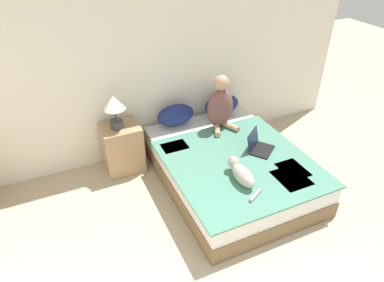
# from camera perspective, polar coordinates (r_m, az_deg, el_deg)

# --- Properties ---
(wall_back) EXTENTS (5.75, 0.05, 2.55)m
(wall_back) POSITION_cam_1_polar(r_m,az_deg,el_deg) (4.22, -7.70, 13.25)
(wall_back) COLOR silver
(wall_back) RESTS_ON ground_plane
(bed) EXTENTS (1.54, 2.00, 0.43)m
(bed) POSITION_cam_1_polar(r_m,az_deg,el_deg) (4.10, 6.34, -4.45)
(bed) COLOR brown
(bed) RESTS_ON ground_plane
(pillow_near) EXTENTS (0.50, 0.24, 0.28)m
(pillow_near) POSITION_cam_1_polar(r_m,az_deg,el_deg) (4.41, -2.76, 4.33)
(pillow_near) COLOR navy
(pillow_near) RESTS_ON bed
(pillow_far) EXTENTS (0.50, 0.24, 0.28)m
(pillow_far) POSITION_cam_1_polar(r_m,az_deg,el_deg) (4.67, 4.96, 6.00)
(pillow_far) COLOR navy
(pillow_far) RESTS_ON bed
(person_sitting) EXTENTS (0.36, 0.35, 0.70)m
(person_sitting) POSITION_cam_1_polar(r_m,az_deg,el_deg) (4.31, 4.78, 5.90)
(person_sitting) COLOR brown
(person_sitting) RESTS_ON bed
(cat_tabby) EXTENTS (0.19, 0.57, 0.19)m
(cat_tabby) POSITION_cam_1_polar(r_m,az_deg,el_deg) (3.55, 8.24, -5.28)
(cat_tabby) COLOR #A8A399
(cat_tabby) RESTS_ON bed
(laptop_open) EXTENTS (0.39, 0.39, 0.23)m
(laptop_open) POSITION_cam_1_polar(r_m,az_deg,el_deg) (4.04, 11.13, -0.87)
(laptop_open) COLOR black
(laptop_open) RESTS_ON bed
(nightstand) EXTENTS (0.46, 0.42, 0.61)m
(nightstand) POSITION_cam_1_polar(r_m,az_deg,el_deg) (4.33, -11.49, -1.10)
(nightstand) COLOR tan
(nightstand) RESTS_ON ground_plane
(table_lamp) EXTENTS (0.26, 0.26, 0.42)m
(table_lamp) POSITION_cam_1_polar(r_m,az_deg,el_deg) (4.01, -12.85, 5.66)
(table_lamp) COLOR #38383D
(table_lamp) RESTS_ON nightstand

